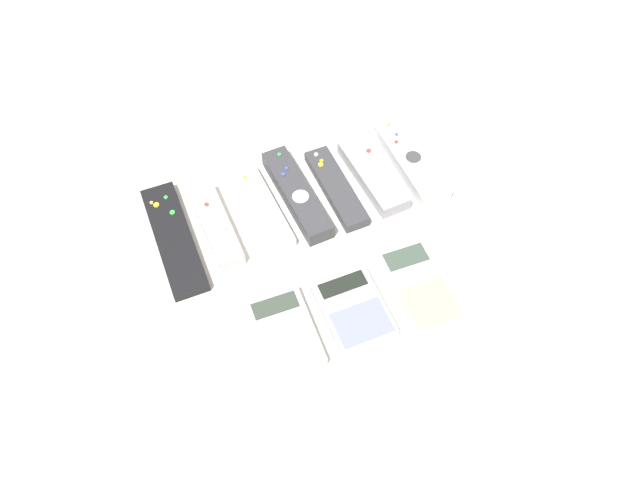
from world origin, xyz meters
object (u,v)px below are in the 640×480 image
at_px(calculator_1, 354,309).
at_px(remote_1, 216,226).
at_px(calculator_0, 285,333).
at_px(calculator_2, 420,287).
at_px(remote_3, 299,193).
at_px(remote_0, 174,238).
at_px(remote_4, 336,188).
at_px(remote_6, 410,159).
at_px(remote_5, 373,175).
at_px(remote_2, 258,210).

bearing_deg(calculator_1, remote_1, 122.77).
height_order(remote_1, calculator_0, remote_1).
relative_size(remote_1, calculator_2, 1.05).
relative_size(remote_1, remote_3, 0.82).
bearing_deg(calculator_0, calculator_2, 0.49).
bearing_deg(calculator_1, calculator_2, -1.26).
distance_m(remote_0, remote_4, 0.27).
height_order(remote_6, calculator_2, remote_6).
relative_size(remote_5, calculator_0, 1.31).
xyz_separation_m(remote_5, calculator_0, (-0.23, -0.21, -0.00)).
relative_size(remote_6, calculator_1, 1.61).
height_order(remote_0, calculator_2, same).
bearing_deg(remote_0, calculator_0, -65.16).
relative_size(remote_0, calculator_2, 1.43).
distance_m(remote_3, calculator_0, 0.24).
relative_size(remote_3, calculator_2, 1.29).
height_order(remote_4, calculator_1, remote_4).
bearing_deg(remote_2, remote_3, 0.14).
relative_size(remote_2, remote_6, 0.90).
bearing_deg(remote_0, remote_5, -0.85).
height_order(remote_3, remote_6, remote_3).
relative_size(remote_1, remote_2, 0.93).
bearing_deg(remote_4, remote_0, 178.08).
xyz_separation_m(remote_4, calculator_0, (-0.17, -0.21, -0.00)).
xyz_separation_m(remote_6, calculator_0, (-0.30, -0.22, -0.00)).
distance_m(remote_4, calculator_2, 0.22).
xyz_separation_m(remote_3, remote_5, (0.13, -0.01, -0.00)).
relative_size(remote_1, remote_6, 0.83).
height_order(remote_1, calculator_2, remote_1).
bearing_deg(calculator_1, remote_5, 58.68).
height_order(remote_4, calculator_0, remote_4).
bearing_deg(remote_1, remote_5, -1.03).
xyz_separation_m(calculator_1, calculator_2, (0.10, -0.00, -0.00)).
height_order(remote_0, remote_4, remote_4).
bearing_deg(calculator_0, remote_6, 37.31).
relative_size(remote_3, remote_6, 1.02).
relative_size(calculator_1, calculator_2, 0.78).
relative_size(remote_1, remote_5, 0.95).
bearing_deg(remote_2, remote_1, -178.62).
xyz_separation_m(calculator_0, calculator_1, (0.10, -0.00, -0.00)).
relative_size(remote_0, calculator_0, 1.70).
distance_m(remote_1, calculator_2, 0.32).
height_order(remote_1, remote_3, remote_3).
relative_size(calculator_0, calculator_1, 1.08).
distance_m(remote_0, calculator_0, 0.23).
distance_m(remote_2, remote_3, 0.07).
xyz_separation_m(remote_5, remote_6, (0.07, 0.01, 0.00)).
bearing_deg(remote_6, calculator_0, -144.95).
bearing_deg(remote_6, remote_4, -177.54).
bearing_deg(remote_6, calculator_1, -132.90).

